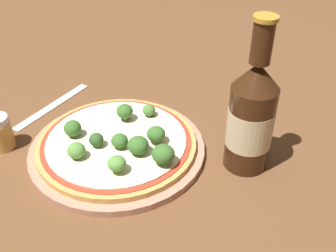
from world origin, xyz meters
TOP-DOWN VIEW (x-y plane):
  - ground_plane at (0.00, 0.00)m, footprint 3.00×3.00m
  - plate at (0.01, 0.00)m, footprint 0.30×0.30m
  - pizza at (0.01, 0.00)m, footprint 0.27×0.27m
  - broccoli_floret_0 at (-0.02, 0.05)m, footprint 0.03×0.03m
  - broccoli_floret_1 at (0.11, 0.01)m, footprint 0.04×0.04m
  - broccoli_floret_2 at (0.00, -0.07)m, footprint 0.03×0.03m
  - broccoli_floret_3 at (0.06, 0.00)m, footprint 0.03×0.03m
  - broccoli_floret_4 at (-0.00, -0.03)m, footprint 0.02×0.02m
  - broccoli_floret_5 at (0.07, -0.05)m, footprint 0.03×0.03m
  - broccoli_floret_6 at (0.07, 0.04)m, footprint 0.03×0.03m
  - broccoli_floret_7 at (-0.05, -0.04)m, footprint 0.03×0.03m
  - broccoli_floret_8 at (-0.00, 0.09)m, footprint 0.02×0.02m
  - broccoli_floret_9 at (0.03, -0.01)m, footprint 0.03×0.03m
  - beer_bottle at (0.19, 0.12)m, footprint 0.07×0.07m
  - fork at (-0.19, 0.01)m, footprint 0.06×0.19m

SIDE VIEW (x-z plane):
  - ground_plane at x=0.00m, z-range 0.00..0.00m
  - fork at x=-0.19m, z-range 0.00..0.00m
  - plate at x=0.01m, z-range 0.00..0.01m
  - pizza at x=0.01m, z-range 0.01..0.03m
  - broccoli_floret_8 at x=0.00m, z-range 0.03..0.05m
  - broccoli_floret_9 at x=0.03m, z-range 0.03..0.05m
  - broccoli_floret_4 at x=0.00m, z-range 0.03..0.05m
  - broccoli_floret_2 at x=0.00m, z-range 0.03..0.05m
  - broccoli_floret_7 at x=-0.05m, z-range 0.03..0.06m
  - broccoli_floret_3 at x=0.06m, z-range 0.03..0.06m
  - broccoli_floret_5 at x=0.07m, z-range 0.03..0.06m
  - broccoli_floret_6 at x=0.07m, z-range 0.03..0.06m
  - broccoli_floret_0 at x=-0.02m, z-range 0.03..0.06m
  - broccoli_floret_1 at x=0.11m, z-range 0.03..0.06m
  - beer_bottle at x=0.19m, z-range -0.03..0.22m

